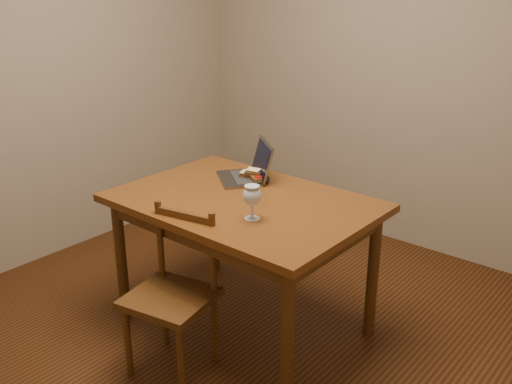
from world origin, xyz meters
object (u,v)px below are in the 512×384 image
Objects in this scene: milk_glass at (252,202)px; chair at (172,287)px; table at (243,214)px; plate at (253,179)px; laptop at (250,169)px.

chair is at bearing -124.73° from milk_glass.
table is at bearing 140.22° from milk_glass.
chair is 0.81m from plate.
table is 6.99× the size of plate.
chair is at bearing -80.61° from plate.
plate is 0.06m from laptop.
chair is at bearing -92.34° from table.
laptop is (-0.15, 0.75, 0.36)m from chair.
milk_glass reaches higher than table.
plate is 1.10× the size of milk_glass.
laptop reaches higher than plate.
milk_glass is at bearing -11.25° from laptop.
laptop is at bearing 131.43° from milk_glass.
laptop reaches higher than chair.
laptop reaches higher than table.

